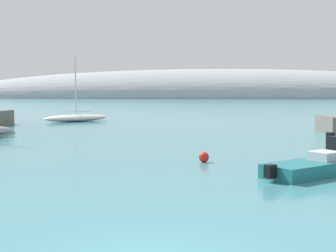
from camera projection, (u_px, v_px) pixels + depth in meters
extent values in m
ellipsoid|color=#999EA8|center=(214.00, 98.00, 218.06)|extent=(272.35, 52.45, 27.76)
ellipsoid|color=white|center=(76.00, 118.00, 56.09)|extent=(7.84, 7.11, 0.88)
cylinder|color=silver|center=(76.00, 85.00, 55.77)|extent=(0.18, 0.18, 7.19)
cube|color=silver|center=(79.00, 112.00, 56.24)|extent=(2.94, 2.51, 0.10)
cube|color=black|center=(330.00, 138.00, 30.39)|extent=(0.56, 0.57, 0.80)
cube|color=#1E6B70|center=(314.00, 168.00, 20.82)|extent=(5.29, 4.82, 0.64)
cube|color=black|center=(270.00, 171.00, 19.17)|extent=(0.57, 0.56, 0.57)
cube|color=#B2B7C1|center=(325.00, 156.00, 21.23)|extent=(1.71, 1.69, 0.40)
sphere|color=red|center=(204.00, 157.00, 24.51)|extent=(0.56, 0.56, 0.56)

